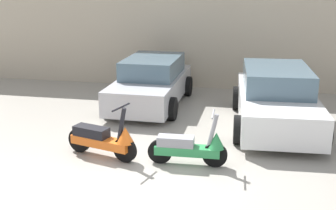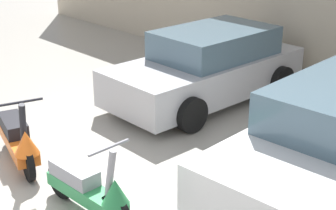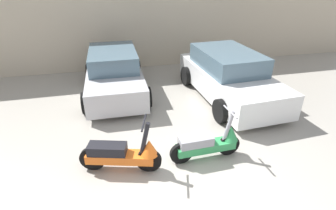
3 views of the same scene
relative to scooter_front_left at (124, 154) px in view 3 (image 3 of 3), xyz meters
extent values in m
plane|color=#9E998E|center=(1.05, -0.91, -0.40)|extent=(28.00, 28.00, 0.00)
cube|color=beige|center=(1.05, 6.17, 1.58)|extent=(19.60, 0.12, 3.96)
cylinder|color=black|center=(0.47, -0.13, -0.15)|extent=(0.51, 0.22, 0.50)
cylinder|color=black|center=(-0.61, 0.17, -0.15)|extent=(0.51, 0.22, 0.50)
cube|color=orange|center=(-0.07, 0.02, -0.09)|extent=(1.35, 0.66, 0.18)
cube|color=black|center=(-0.30, 0.08, 0.10)|extent=(0.79, 0.49, 0.20)
cylinder|color=black|center=(0.41, -0.12, 0.36)|extent=(0.25, 0.15, 0.72)
cylinder|color=black|center=(0.41, -0.12, 0.71)|extent=(0.19, 0.57, 0.04)
cone|color=orange|center=(0.49, -0.14, 0.17)|extent=(0.42, 0.42, 0.33)
cylinder|color=black|center=(2.22, -0.01, -0.16)|extent=(0.48, 0.10, 0.48)
cylinder|color=black|center=(1.16, -0.05, -0.16)|extent=(0.48, 0.10, 0.48)
cube|color=#2D8C4C|center=(1.69, -0.03, -0.10)|extent=(1.26, 0.34, 0.17)
cube|color=gray|center=(1.46, -0.04, 0.07)|extent=(0.71, 0.30, 0.19)
cylinder|color=gray|center=(2.16, -0.01, 0.32)|extent=(0.22, 0.09, 0.68)
cylinder|color=gray|center=(2.16, -0.01, 0.66)|extent=(0.05, 0.56, 0.03)
cone|color=#2D8C4C|center=(2.24, -0.01, 0.14)|extent=(0.33, 0.33, 0.31)
cube|color=#B7B7BC|center=(0.05, 3.83, 0.09)|extent=(1.70, 3.96, 0.66)
cube|color=slate|center=(0.06, 4.06, 0.68)|extent=(1.48, 2.23, 0.52)
cylinder|color=black|center=(0.89, 2.59, -0.10)|extent=(0.22, 0.60, 0.60)
cylinder|color=black|center=(-0.82, 2.62, -0.10)|extent=(0.22, 0.60, 0.60)
cylinder|color=black|center=(0.92, 5.04, -0.10)|extent=(0.22, 0.60, 0.60)
cylinder|color=black|center=(-0.78, 5.06, -0.10)|extent=(0.22, 0.60, 0.60)
cube|color=white|center=(3.45, 2.65, 0.12)|extent=(1.97, 4.27, 0.70)
cube|color=slate|center=(3.43, 2.90, 0.74)|extent=(1.66, 2.42, 0.55)
cylinder|color=black|center=(4.42, 1.40, -0.08)|extent=(0.25, 0.65, 0.64)
cylinder|color=black|center=(2.62, 1.30, -0.08)|extent=(0.25, 0.65, 0.64)
cylinder|color=black|center=(4.28, 3.99, -0.08)|extent=(0.25, 0.65, 0.64)
cylinder|color=black|center=(2.47, 3.89, -0.08)|extent=(0.25, 0.65, 0.64)
camera|label=1|loc=(2.80, -7.47, 3.04)|focal=45.00mm
camera|label=2|loc=(6.24, -2.98, 3.16)|focal=55.00mm
camera|label=3|loc=(-0.10, -4.16, 3.19)|focal=28.00mm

